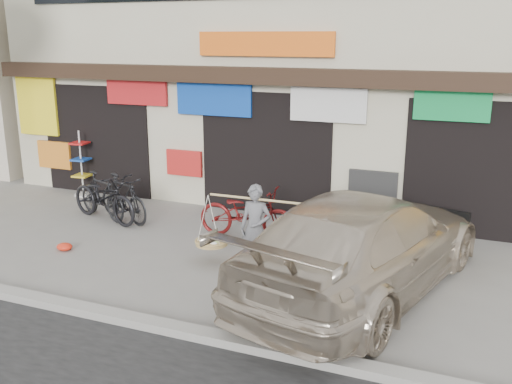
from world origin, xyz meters
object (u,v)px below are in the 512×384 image
at_px(suv, 364,243).
at_px(display_rack, 82,170).
at_px(bike_1, 123,198).
at_px(bike_0, 104,197).
at_px(bike_2, 247,213).
at_px(street_vendor, 256,232).
at_px(bike_3, 102,196).

height_order(suv, display_rack, display_rack).
relative_size(bike_1, display_rack, 1.03).
xyz_separation_m(bike_0, bike_1, (0.39, 0.14, -0.02)).
xyz_separation_m(bike_1, bike_2, (2.89, -0.02, 0.01)).
distance_m(bike_0, display_rack, 2.27).
relative_size(bike_0, suv, 0.35).
bearing_deg(suv, bike_2, -16.12).
bearing_deg(bike_1, bike_0, 131.58).
bearing_deg(display_rack, suv, -20.69).
bearing_deg(display_rack, street_vendor, -25.39).
xyz_separation_m(bike_0, suv, (5.88, -1.41, 0.26)).
distance_m(bike_0, bike_1, 0.42).
bearing_deg(bike_0, bike_1, -53.68).
distance_m(bike_2, suv, 3.03).
distance_m(bike_1, bike_2, 2.89).
xyz_separation_m(bike_2, suv, (2.60, -1.53, 0.27)).
relative_size(bike_1, bike_3, 1.00).
relative_size(bike_2, suv, 0.34).
xyz_separation_m(street_vendor, bike_1, (-3.63, 1.41, -0.17)).
bearing_deg(bike_3, display_rack, 72.15).
relative_size(bike_1, suv, 0.29).
relative_size(bike_0, display_rack, 1.23).
relative_size(street_vendor, display_rack, 1.35).
distance_m(bike_3, suv, 6.25).
relative_size(street_vendor, bike_0, 1.09).
xyz_separation_m(bike_2, display_rack, (-5.02, 1.35, 0.14)).
height_order(bike_0, bike_2, bike_0).
height_order(bike_3, suv, suv).
bearing_deg(bike_0, suv, -86.50).
distance_m(street_vendor, display_rack, 6.37).
bearing_deg(bike_2, bike_0, 89.45).
xyz_separation_m(bike_3, suv, (6.04, -1.55, 0.28)).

